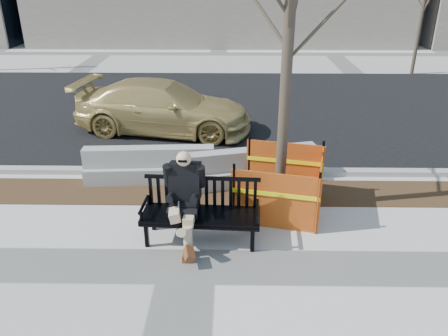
{
  "coord_description": "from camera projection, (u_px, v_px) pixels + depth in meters",
  "views": [
    {
      "loc": [
        0.7,
        -6.02,
        4.56
      ],
      "look_at": [
        0.58,
        1.38,
        1.15
      ],
      "focal_mm": 36.03,
      "sensor_mm": 36.0,
      "label": 1
    }
  ],
  "objects": [
    {
      "name": "jersey_barrier_right",
      "position": [
        252.0,
        183.0,
        10.18
      ],
      "size": [
        2.95,
        1.27,
        0.83
      ],
      "primitive_type": null,
      "rotation": [
        0.0,
        0.0,
        0.25
      ],
      "color": "gray",
      "rests_on": "ground"
    },
    {
      "name": "jersey_barrier_left",
      "position": [
        151.0,
        181.0,
        10.26
      ],
      "size": [
        2.92,
        0.75,
        0.83
      ],
      "primitive_type": null,
      "rotation": [
        0.0,
        0.0,
        0.06
      ],
      "color": "#9C9992",
      "rests_on": "ground"
    },
    {
      "name": "mulch_strip",
      "position": [
        198.0,
        192.0,
        9.75
      ],
      "size": [
        40.0,
        1.2,
        0.02
      ],
      "primitive_type": "cube",
      "color": "#47301C",
      "rests_on": "ground"
    },
    {
      "name": "sedan",
      "position": [
        165.0,
        131.0,
        13.27
      ],
      "size": [
        5.34,
        2.87,
        1.47
      ],
      "primitive_type": "imported",
      "rotation": [
        0.0,
        0.0,
        1.41
      ],
      "color": "tan",
      "rests_on": "ground"
    },
    {
      "name": "tree_fence",
      "position": [
        278.0,
        208.0,
        9.14
      ],
      "size": [
        2.94,
        2.94,
        6.15
      ],
      "primitive_type": null,
      "rotation": [
        0.0,
        0.0,
        -0.22
      ],
      "color": "orange",
      "rests_on": "ground"
    },
    {
      "name": "asphalt_street",
      "position": [
        210.0,
        108.0,
        15.38
      ],
      "size": [
        60.0,
        10.4,
        0.01
      ],
      "primitive_type": "cube",
      "color": "black",
      "rests_on": "ground"
    },
    {
      "name": "far_tree_right",
      "position": [
        411.0,
        74.0,
        20.0
      ],
      "size": [
        2.24,
        2.24,
        4.68
      ],
      "primitive_type": null,
      "rotation": [
        0.0,
        0.0,
        0.36
      ],
      "color": "#4B3F30",
      "rests_on": "ground"
    },
    {
      "name": "bench",
      "position": [
        201.0,
        240.0,
        8.09
      ],
      "size": [
        2.16,
        0.89,
        1.13
      ],
      "primitive_type": null,
      "rotation": [
        0.0,
        0.0,
        -0.06
      ],
      "color": "black",
      "rests_on": "ground"
    },
    {
      "name": "ground",
      "position": [
        187.0,
        266.0,
        7.39
      ],
      "size": [
        120.0,
        120.0,
        0.0
      ],
      "primitive_type": "plane",
      "color": "beige",
      "rests_on": "ground"
    },
    {
      "name": "curb",
      "position": [
        201.0,
        171.0,
        10.59
      ],
      "size": [
        60.0,
        0.25,
        0.12
      ],
      "primitive_type": "cube",
      "color": "#9E9B93",
      "rests_on": "ground"
    },
    {
      "name": "seated_man",
      "position": [
        186.0,
        237.0,
        8.16
      ],
      "size": [
        0.78,
        1.22,
        1.65
      ],
      "primitive_type": null,
      "rotation": [
        0.0,
        0.0,
        -0.06
      ],
      "color": "black",
      "rests_on": "ground"
    }
  ]
}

